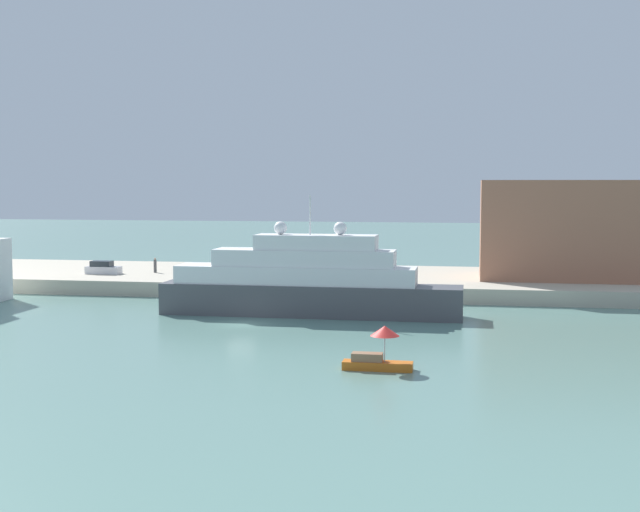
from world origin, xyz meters
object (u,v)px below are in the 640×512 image
object	(u,v)px
parked_car	(103,268)
large_yacht	(306,283)
harbor_building	(567,229)
small_motorboat	(379,351)
mooring_bollard	(274,280)
person_figure	(155,266)

from	to	relation	value
parked_car	large_yacht	bearing A→B (deg)	-31.16
harbor_building	small_motorboat	bearing A→B (deg)	-110.59
parked_car	mooring_bollard	world-z (taller)	parked_car
harbor_building	mooring_bollard	bearing A→B (deg)	-160.34
person_figure	mooring_bollard	xyz separation A→B (m)	(16.92, -8.84, -0.46)
small_motorboat	harbor_building	distance (m)	47.63
person_figure	mooring_bollard	world-z (taller)	person_figure
large_yacht	parked_car	xyz separation A→B (m)	(-28.12, 17.01, -0.74)
harbor_building	mooring_bollard	size ratio (longest dim) A/B	25.34
harbor_building	person_figure	xyz separation A→B (m)	(-48.39, -2.40, -4.74)
harbor_building	person_figure	world-z (taller)	harbor_building
harbor_building	person_figure	bearing A→B (deg)	-177.16
small_motorboat	person_figure	distance (m)	52.55
small_motorboat	harbor_building	world-z (taller)	harbor_building
mooring_bollard	harbor_building	bearing A→B (deg)	19.66
small_motorboat	harbor_building	bearing A→B (deg)	69.41
person_figure	mooring_bollard	bearing A→B (deg)	-27.58
small_motorboat	mooring_bollard	distance (m)	36.19
small_motorboat	large_yacht	bearing A→B (deg)	112.51
parked_car	mooring_bollard	size ratio (longest dim) A/B	5.40
harbor_building	mooring_bollard	distance (m)	33.82
small_motorboat	mooring_bollard	size ratio (longest dim) A/B	6.17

